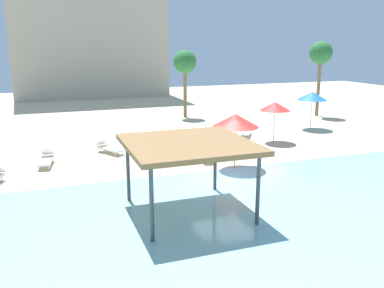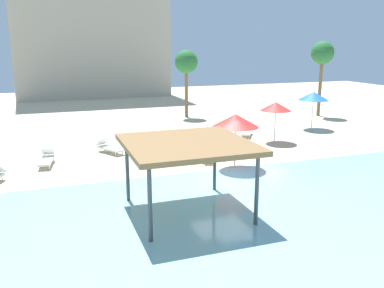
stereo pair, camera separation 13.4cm
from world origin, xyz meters
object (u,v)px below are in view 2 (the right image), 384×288
object	(u,v)px
shade_pavilion	(187,146)
lounge_chair_2	(109,147)
palm_tree_0	(322,55)
lounge_chair_3	(47,159)
lounge_chair_0	(247,131)
palm_tree_1	(186,63)
lounge_chair_5	(203,154)
beach_umbrella_red_3	(276,106)
beach_umbrella_red_1	(236,121)
beach_umbrella_blue_2	(314,96)

from	to	relation	value
shade_pavilion	lounge_chair_2	bearing A→B (deg)	98.73
palm_tree_0	lounge_chair_3	bearing A→B (deg)	-160.62
lounge_chair_0	palm_tree_1	bearing A→B (deg)	-139.04
lounge_chair_3	lounge_chair_5	world-z (taller)	same
beach_umbrella_red_3	lounge_chair_5	distance (m)	6.46
beach_umbrella_red_3	palm_tree_1	size ratio (longest dim) A/B	0.45
lounge_chair_5	palm_tree_1	bearing A→B (deg)	166.02
lounge_chair_0	palm_tree_1	xyz separation A→B (m)	(-1.49, 8.19, 4.14)
beach_umbrella_red_3	palm_tree_0	bearing A→B (deg)	40.10
beach_umbrella_red_1	beach_umbrella_blue_2	xyz separation A→B (m)	(9.37, 6.85, 0.00)
shade_pavilion	palm_tree_1	distance (m)	20.19
beach_umbrella_red_1	lounge_chair_3	world-z (taller)	beach_umbrella_red_1
shade_pavilion	beach_umbrella_red_3	size ratio (longest dim) A/B	1.73
shade_pavilion	beach_umbrella_red_3	distance (m)	12.31
shade_pavilion	palm_tree_0	world-z (taller)	palm_tree_0
beach_umbrella_blue_2	lounge_chair_2	xyz separation A→B (m)	(-14.83, -1.88, -2.05)
beach_umbrella_blue_2	lounge_chair_2	world-z (taller)	beach_umbrella_blue_2
lounge_chair_5	lounge_chair_0	bearing A→B (deg)	133.98
lounge_chair_3	palm_tree_1	world-z (taller)	palm_tree_1
palm_tree_1	beach_umbrella_red_3	bearing A→B (deg)	-77.37
shade_pavilion	beach_umbrella_red_1	bearing A→B (deg)	48.19
beach_umbrella_red_1	lounge_chair_3	distance (m)	9.74
palm_tree_0	beach_umbrella_blue_2	bearing A→B (deg)	-130.64
shade_pavilion	beach_umbrella_blue_2	size ratio (longest dim) A/B	1.62
beach_umbrella_red_1	palm_tree_1	xyz separation A→B (m)	(2.40, 14.56, 2.09)
shade_pavilion	palm_tree_1	world-z (taller)	palm_tree_1
beach_umbrella_blue_2	lounge_chair_0	size ratio (longest dim) A/B	1.38
lounge_chair_2	lounge_chair_0	bearing A→B (deg)	69.53
shade_pavilion	lounge_chair_5	xyz separation A→B (m)	(3.04, 6.30, -2.16)
beach_umbrella_blue_2	lounge_chair_5	size ratio (longest dim) A/B	1.40
lounge_chair_2	lounge_chair_5	bearing A→B (deg)	25.93
beach_umbrella_red_3	palm_tree_1	distance (m)	10.86
beach_umbrella_red_1	lounge_chair_5	bearing A→B (deg)	118.06
beach_umbrella_red_1	lounge_chair_5	distance (m)	2.90
shade_pavilion	palm_tree_1	xyz separation A→B (m)	(6.41, 19.04, 1.97)
lounge_chair_3	lounge_chair_5	bearing A→B (deg)	85.24
lounge_chair_2	palm_tree_0	xyz separation A→B (m)	(18.72, 6.41, 4.80)
beach_umbrella_red_3	lounge_chair_5	bearing A→B (deg)	-157.35
lounge_chair_2	palm_tree_0	world-z (taller)	palm_tree_0
beach_umbrella_red_1	beach_umbrella_red_3	size ratio (longest dim) A/B	1.07
lounge_chair_0	lounge_chair_2	distance (m)	9.46
beach_umbrella_blue_2	palm_tree_1	distance (m)	10.60
palm_tree_0	palm_tree_1	xyz separation A→B (m)	(-10.85, 3.19, -0.67)
beach_umbrella_red_3	lounge_chair_0	bearing A→B (deg)	110.89
lounge_chair_2	lounge_chair_3	world-z (taller)	same
palm_tree_0	lounge_chair_2	bearing A→B (deg)	-161.09
lounge_chair_3	lounge_chair_5	distance (m)	8.04
beach_umbrella_red_1	lounge_chair_2	bearing A→B (deg)	137.72
lounge_chair_5	palm_tree_1	distance (m)	13.82
beach_umbrella_blue_2	lounge_chair_0	distance (m)	5.86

